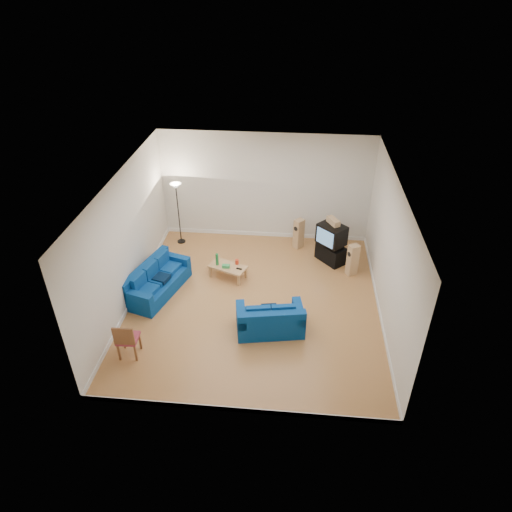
# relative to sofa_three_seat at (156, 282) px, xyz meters

# --- Properties ---
(room) EXTENTS (6.01, 6.51, 3.21)m
(room) POSITION_rel_sofa_three_seat_xyz_m (2.50, -0.21, 1.27)
(room) COLOR brown
(room) RESTS_ON ground
(sofa_three_seat) EXTENTS (1.36, 2.09, 0.75)m
(sofa_three_seat) POSITION_rel_sofa_three_seat_xyz_m (0.00, 0.00, 0.00)
(sofa_three_seat) COLOR navy
(sofa_three_seat) RESTS_ON ground
(sofa_loveseat) EXTENTS (1.61, 1.08, 0.74)m
(sofa_loveseat) POSITION_rel_sofa_three_seat_xyz_m (2.95, -1.19, 0.00)
(sofa_loveseat) COLOR navy
(sofa_loveseat) RESTS_ON ground
(coffee_table) EXTENTS (1.07, 0.81, 0.35)m
(coffee_table) POSITION_rel_sofa_three_seat_xyz_m (1.70, 0.79, 0.02)
(coffee_table) COLOR tan
(coffee_table) RESTS_ON ground
(bottle) EXTENTS (0.11, 0.11, 0.33)m
(bottle) POSITION_rel_sofa_three_seat_xyz_m (1.42, 0.83, 0.24)
(bottle) COLOR #197233
(bottle) RESTS_ON coffee_table
(tissue_box) EXTENTS (0.20, 0.12, 0.08)m
(tissue_box) POSITION_rel_sofa_three_seat_xyz_m (1.67, 0.72, 0.11)
(tissue_box) COLOR green
(tissue_box) RESTS_ON coffee_table
(red_canister) EXTENTS (0.13, 0.13, 0.13)m
(red_canister) POSITION_rel_sofa_three_seat_xyz_m (1.93, 0.91, 0.14)
(red_canister) COLOR red
(red_canister) RESTS_ON coffee_table
(remote) EXTENTS (0.16, 0.09, 0.02)m
(remote) POSITION_rel_sofa_three_seat_xyz_m (2.02, 0.68, 0.08)
(remote) COLOR black
(remote) RESTS_ON coffee_table
(tv_stand) EXTENTS (0.88, 0.91, 0.50)m
(tv_stand) POSITION_rel_sofa_three_seat_xyz_m (4.42, 1.83, -0.03)
(tv_stand) COLOR black
(tv_stand) RESTS_ON ground
(av_receiver) EXTENTS (0.50, 0.49, 0.09)m
(av_receiver) POSITION_rel_sofa_three_seat_xyz_m (4.48, 1.84, 0.27)
(av_receiver) COLOR black
(av_receiver) RESTS_ON tv_stand
(television) EXTENTS (0.87, 0.87, 0.55)m
(television) POSITION_rel_sofa_three_seat_xyz_m (4.39, 1.80, 0.59)
(television) COLOR black
(television) RESTS_ON av_receiver
(centre_speaker) EXTENTS (0.37, 0.47, 0.15)m
(centre_speaker) POSITION_rel_sofa_three_seat_xyz_m (4.41, 1.89, 0.94)
(centre_speaker) COLOR tan
(centre_speaker) RESTS_ON television
(speaker_left) EXTENTS (0.33, 0.33, 0.89)m
(speaker_left) POSITION_rel_sofa_three_seat_xyz_m (3.52, 2.49, 0.17)
(speaker_left) COLOR tan
(speaker_left) RESTS_ON ground
(speaker_right) EXTENTS (0.33, 0.31, 0.89)m
(speaker_right) POSITION_rel_sofa_three_seat_xyz_m (4.95, 1.25, 0.17)
(speaker_right) COLOR tan
(speaker_right) RESTS_ON ground
(floor_lamp) EXTENTS (0.32, 0.32, 1.87)m
(floor_lamp) POSITION_rel_sofa_three_seat_xyz_m (0.05, 2.44, 1.27)
(floor_lamp) COLOR black
(floor_lamp) RESTS_ON ground
(dining_chair) EXTENTS (0.45, 0.45, 0.90)m
(dining_chair) POSITION_rel_sofa_three_seat_xyz_m (0.05, -2.27, 0.22)
(dining_chair) COLOR brown
(dining_chair) RESTS_ON ground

